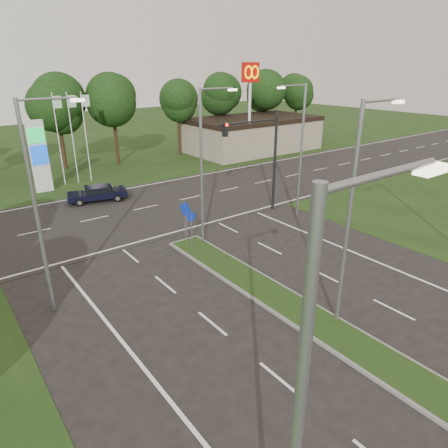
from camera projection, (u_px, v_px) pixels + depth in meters
verge_far at (32, 147)px, 52.77m from camera, size 160.00×50.00×0.02m
cross_road at (134, 210)px, 29.78m from camera, size 160.00×12.00×0.02m
median_kerb at (366, 353)px, 14.92m from camera, size 2.00×26.00×0.12m
commercial_building at (252, 134)px, 50.26m from camera, size 16.00×9.00×4.00m
streetlight_median_near at (353, 207)px, 15.11m from camera, size 2.53×0.22×9.00m
streetlight_median_far at (204, 160)px, 22.53m from camera, size 2.53×0.22×9.00m
streetlight_left_far at (40, 200)px, 15.84m from camera, size 2.53×0.22×9.00m
streetlight_right_far at (300, 145)px, 26.90m from camera, size 2.53×0.22×9.00m
traffic_signal at (262, 149)px, 27.63m from camera, size 5.10×0.42×7.00m
median_signs at (187, 218)px, 23.51m from camera, size 1.16×1.76×2.38m
gas_pylon at (42, 154)px, 33.19m from camera, size 5.80×1.26×8.00m
mcdonalds_sign at (250, 86)px, 42.82m from camera, size 2.20×0.47×10.40m
treeline_far at (59, 101)px, 39.13m from camera, size 6.00×6.00×9.90m
navy_sedan at (98, 193)px, 31.58m from camera, size 4.77×2.91×1.22m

